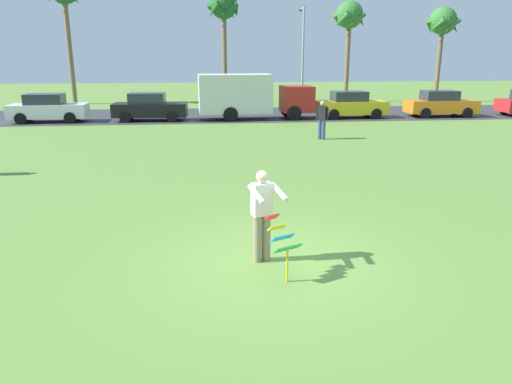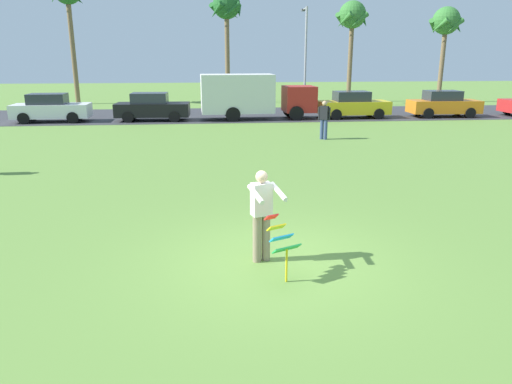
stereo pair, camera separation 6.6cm
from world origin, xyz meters
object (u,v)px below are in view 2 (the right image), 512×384
parked_truck_red_cab (251,95)px  person_walker_far (324,119)px  parked_car_yellow (353,105)px  streetlight_pole (305,51)px  person_kite_flyer (262,213)px  parked_car_orange (443,104)px  palm_tree_right_near (227,10)px  parked_car_black (152,107)px  parked_car_white (51,108)px  palm_tree_far_left (446,24)px  kite_held (281,239)px  palm_tree_centre_far (352,19)px

parked_truck_red_cab → person_walker_far: size_ratio=3.91×
parked_car_yellow → streetlight_pole: size_ratio=0.61×
person_kite_flyer → parked_car_orange: 24.44m
parked_car_orange → palm_tree_right_near: palm_tree_right_near is taller
parked_car_black → parked_car_orange: (17.65, -0.00, 0.00)m
streetlight_pole → parked_car_white: bearing=-155.7°
person_kite_flyer → parked_car_black: person_kite_flyer is taller
person_kite_flyer → palm_tree_far_left: size_ratio=0.24×
kite_held → parked_car_orange: bearing=57.8°
palm_tree_centre_far → streetlight_pole: (-4.25, -2.95, -2.40)m
parked_car_white → parked_car_orange: size_ratio=1.00×
palm_tree_far_left → parked_car_white: bearing=-161.5°
person_walker_far → kite_held: bearing=-106.4°
person_kite_flyer → palm_tree_far_left: palm_tree_far_left is taller
person_kite_flyer → kite_held: bearing=-71.7°
parked_car_black → parked_car_orange: size_ratio=1.00×
parked_truck_red_cab → parked_car_orange: bearing=-0.0°
parked_car_black → parked_car_white: bearing=-180.0°
kite_held → palm_tree_far_left: bearing=60.0°
parked_car_black → streetlight_pole: (10.39, 7.26, 3.22)m
parked_car_white → palm_tree_far_left: (27.49, 9.19, 5.19)m
parked_car_yellow → person_walker_far: size_ratio=2.45×
streetlight_pole → person_walker_far: (-1.98, -14.56, -3.06)m
kite_held → parked_car_yellow: size_ratio=0.25×
palm_tree_far_left → kite_held: bearing=-120.0°
parked_car_black → person_walker_far: size_ratio=2.46×
parked_car_black → person_walker_far: person_walker_far is taller
kite_held → palm_tree_right_near: size_ratio=0.13×
parked_car_orange → palm_tree_right_near: 17.68m
palm_tree_far_left → palm_tree_right_near: bearing=175.6°
palm_tree_centre_far → parked_car_white: bearing=-153.3°
parked_truck_red_cab → palm_tree_right_near: palm_tree_right_near is taller
parked_car_black → parked_car_yellow: (11.94, -0.00, 0.00)m
parked_car_yellow → palm_tree_right_near: bearing=124.0°
parked_car_orange → streetlight_pole: 10.77m
kite_held → palm_tree_right_near: 32.20m
parked_car_yellow → kite_held: bearing=-109.8°
parked_car_black → palm_tree_centre_far: palm_tree_centre_far is taller
streetlight_pole → parked_car_orange: bearing=-45.0°
parked_car_white → parked_truck_red_cab: size_ratio=0.63×
parked_truck_red_cab → parked_car_yellow: bearing=-0.0°
person_kite_flyer → kite_held: person_kite_flyer is taller
parked_car_black → palm_tree_far_left: 24.23m
parked_car_orange → kite_held: bearing=-122.2°
kite_held → palm_tree_right_near: (0.50, 31.58, 6.29)m
parked_truck_red_cab → palm_tree_far_left: (16.03, 9.18, 4.56)m
parked_car_yellow → palm_tree_right_near: 14.11m
person_kite_flyer → palm_tree_right_near: (0.75, 30.83, 6.05)m
palm_tree_centre_far → parked_car_yellow: bearing=-104.8°
parked_truck_red_cab → person_kite_flyer: bearing=-94.7°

